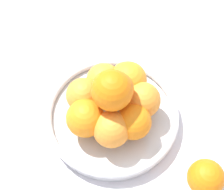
# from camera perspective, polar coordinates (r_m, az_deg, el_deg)

# --- Properties ---
(ground_plane) EXTENTS (4.00, 4.00, 0.00)m
(ground_plane) POSITION_cam_1_polar(r_m,az_deg,el_deg) (0.82, -0.00, -3.81)
(ground_plane) COLOR silver
(fruit_bowl) EXTENTS (0.29, 0.29, 0.04)m
(fruit_bowl) POSITION_cam_1_polar(r_m,az_deg,el_deg) (0.81, -0.00, -3.23)
(fruit_bowl) COLOR silver
(fruit_bowl) RESTS_ON ground_plane
(orange_pile) EXTENTS (0.20, 0.19, 0.14)m
(orange_pile) POSITION_cam_1_polar(r_m,az_deg,el_deg) (0.75, 0.09, -0.74)
(orange_pile) COLOR orange
(orange_pile) RESTS_ON fruit_bowl
(stray_orange) EXTENTS (0.07, 0.07, 0.07)m
(stray_orange) POSITION_cam_1_polar(r_m,az_deg,el_deg) (0.76, 14.10, -12.12)
(stray_orange) COLOR orange
(stray_orange) RESTS_ON ground_plane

